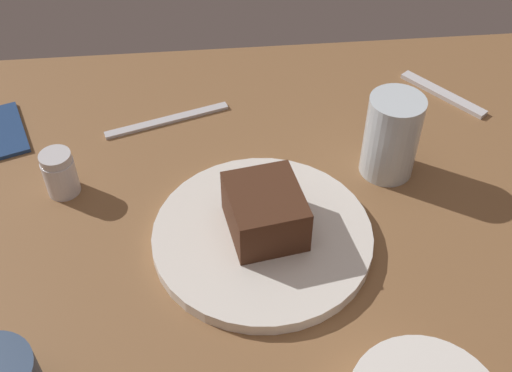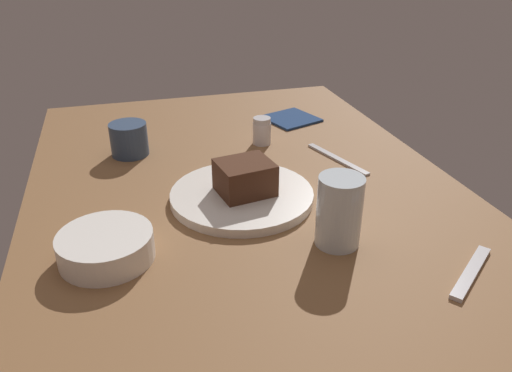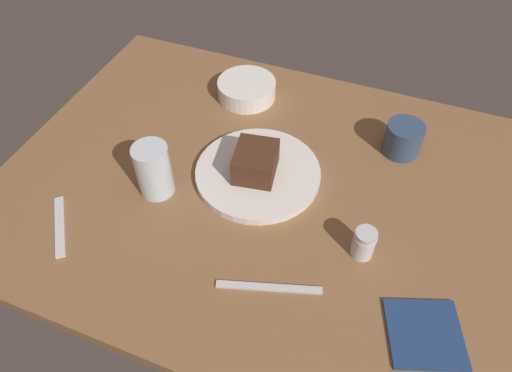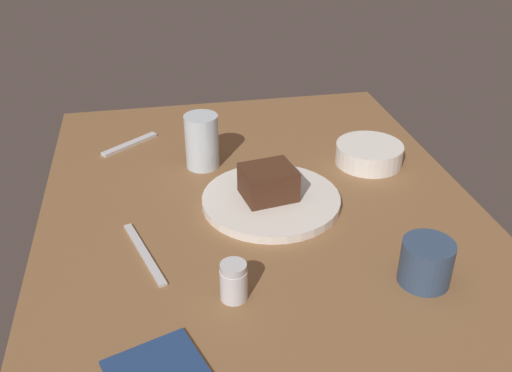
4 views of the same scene
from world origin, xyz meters
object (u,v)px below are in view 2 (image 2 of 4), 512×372
at_px(side_bowl, 106,247).
at_px(dessert_spoon, 471,272).
at_px(chocolate_cake_slice, 245,177).
at_px(dessert_plate, 242,195).
at_px(butter_knife, 337,159).
at_px(folded_napkin, 291,119).
at_px(coffee_cup, 129,139).
at_px(salt_shaker, 262,131).
at_px(water_glass, 339,211).

xyz_separation_m(side_bowl, dessert_spoon, (0.19, 0.52, -0.02)).
bearing_deg(side_bowl, chocolate_cake_slice, 115.97).
bearing_deg(dessert_plate, butter_knife, 115.32).
distance_m(dessert_plate, dessert_spoon, 0.41).
xyz_separation_m(dessert_plate, folded_napkin, (-0.39, 0.23, -0.01)).
bearing_deg(dessert_spoon, coffee_cup, 90.45).
bearing_deg(folded_napkin, dessert_spoon, 2.96).
bearing_deg(salt_shaker, water_glass, -0.07).
relative_size(dessert_plate, side_bowl, 1.84).
xyz_separation_m(dessert_plate, water_glass, (0.18, 0.11, 0.05)).
xyz_separation_m(coffee_cup, butter_knife, (0.15, 0.44, -0.03)).
distance_m(chocolate_cake_slice, salt_shaker, 0.28).
relative_size(water_glass, coffee_cup, 1.43).
xyz_separation_m(chocolate_cake_slice, salt_shaker, (-0.26, 0.11, -0.02)).
bearing_deg(coffee_cup, dessert_spoon, 38.19).
bearing_deg(coffee_cup, chocolate_cake_slice, 35.40).
bearing_deg(side_bowl, butter_knife, 116.21).
height_order(chocolate_cake_slice, salt_shaker, chocolate_cake_slice).
xyz_separation_m(chocolate_cake_slice, butter_knife, (-0.12, 0.24, -0.04)).
relative_size(chocolate_cake_slice, dessert_spoon, 0.65).
relative_size(coffee_cup, folded_napkin, 0.67).
bearing_deg(coffee_cup, butter_knife, 70.51).
bearing_deg(salt_shaker, butter_knife, 44.54).
distance_m(salt_shaker, coffee_cup, 0.30).
xyz_separation_m(dessert_spoon, folded_napkin, (-0.70, -0.04, -0.00)).
height_order(chocolate_cake_slice, butter_knife, chocolate_cake_slice).
bearing_deg(coffee_cup, dessert_plate, 34.99).
distance_m(chocolate_cake_slice, side_bowl, 0.28).
relative_size(butter_knife, folded_napkin, 1.55).
bearing_deg(chocolate_cake_slice, salt_shaker, 157.17).
bearing_deg(dessert_plate, chocolate_cake_slice, 57.68).
bearing_deg(butter_knife, dessert_plate, 98.16).
height_order(water_glass, butter_knife, water_glass).
bearing_deg(water_glass, coffee_cup, -146.29).
xyz_separation_m(side_bowl, folded_napkin, (-0.52, 0.48, -0.02)).
relative_size(dessert_plate, salt_shaker, 4.21).
xyz_separation_m(chocolate_cake_slice, water_glass, (0.18, 0.11, 0.01)).
bearing_deg(dessert_spoon, dessert_plate, 93.01).
xyz_separation_m(coffee_cup, folded_napkin, (-0.12, 0.42, -0.03)).
height_order(water_glass, dessert_spoon, water_glass).
height_order(dessert_plate, chocolate_cake_slice, chocolate_cake_slice).
relative_size(chocolate_cake_slice, side_bowl, 0.67).
xyz_separation_m(coffee_cup, dessert_spoon, (0.59, 0.46, -0.03)).
xyz_separation_m(dessert_spoon, butter_knife, (-0.43, -0.02, -0.00)).
xyz_separation_m(water_glass, dessert_spoon, (0.13, 0.16, -0.06)).
bearing_deg(side_bowl, coffee_cup, 171.84).
height_order(side_bowl, butter_knife, side_bowl).
relative_size(coffee_cup, dessert_spoon, 0.55).
bearing_deg(butter_knife, chocolate_cake_slice, 99.30).
relative_size(dessert_plate, coffee_cup, 3.26).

